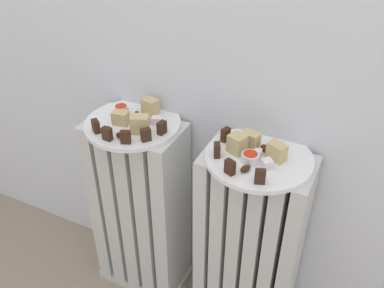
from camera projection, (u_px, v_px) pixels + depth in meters
radiator_left at (141, 211)px, 1.38m from camera, size 0.30×0.17×0.65m
radiator_right at (249, 249)px, 1.25m from camera, size 0.30×0.17×0.65m
plate_left at (133, 124)px, 1.19m from camera, size 0.27×0.27×0.01m
plate_right at (259, 158)px, 1.06m from camera, size 0.27×0.27×0.01m
dark_cake_slice_left_0 at (96, 126)px, 1.13m from camera, size 0.03×0.03×0.04m
dark_cake_slice_left_1 at (107, 134)px, 1.10m from camera, size 0.03×0.02×0.04m
dark_cake_slice_left_2 at (125, 137)px, 1.09m from camera, size 0.03×0.02×0.04m
dark_cake_slice_left_3 at (146, 135)px, 1.10m from camera, size 0.03×0.03×0.04m
dark_cake_slice_left_4 at (162, 128)px, 1.13m from camera, size 0.02×0.03×0.04m
marble_cake_slice_left_0 at (121, 118)px, 1.17m from camera, size 0.05×0.04×0.04m
marble_cake_slice_left_1 at (140, 124)px, 1.13m from camera, size 0.06×0.05×0.05m
marble_cake_slice_left_2 at (150, 107)px, 1.21m from camera, size 0.05×0.04×0.05m
turkish_delight_left_0 at (156, 120)px, 1.17m from camera, size 0.03×0.03×0.02m
turkish_delight_left_1 at (147, 120)px, 1.18m from camera, size 0.02×0.02×0.02m
medjool_date_left_0 at (121, 135)px, 1.12m from camera, size 0.03×0.02×0.02m
medjool_date_left_1 at (136, 114)px, 1.21m from camera, size 0.03×0.03×0.02m
medjool_date_left_2 at (108, 129)px, 1.14m from camera, size 0.03×0.02×0.02m
jam_bowl_left at (121, 109)px, 1.22m from camera, size 0.04×0.04×0.02m
dark_cake_slice_right_0 at (225, 135)px, 1.10m from camera, size 0.02×0.03×0.04m
dark_cake_slice_right_1 at (217, 150)px, 1.04m from camera, size 0.02×0.03×0.04m
dark_cake_slice_right_2 at (230, 167)px, 0.98m from camera, size 0.03×0.02×0.04m
dark_cake_slice_right_3 at (260, 176)px, 0.96m from camera, size 0.03×0.02×0.04m
marble_cake_slice_right_0 at (277, 152)px, 1.03m from camera, size 0.05×0.04×0.04m
marble_cake_slice_right_1 at (251, 139)px, 1.08m from camera, size 0.05×0.04×0.04m
marble_cake_slice_right_2 at (237, 144)px, 1.05m from camera, size 0.05×0.05×0.05m
turkish_delight_right_0 at (258, 153)px, 1.05m from camera, size 0.02×0.02×0.02m
turkish_delight_right_1 at (267, 164)px, 1.00m from camera, size 0.03×0.03×0.02m
medjool_date_right_0 at (264, 148)px, 1.07m from camera, size 0.03×0.03×0.02m
medjool_date_right_1 at (246, 169)px, 1.00m from camera, size 0.03×0.03×0.01m
medjool_date_right_2 at (238, 138)px, 1.10m from camera, size 0.03×0.03×0.01m
jam_bowl_right at (250, 157)px, 1.02m from camera, size 0.04×0.04×0.02m
fork at (274, 149)px, 1.07m from camera, size 0.03×0.11×0.00m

